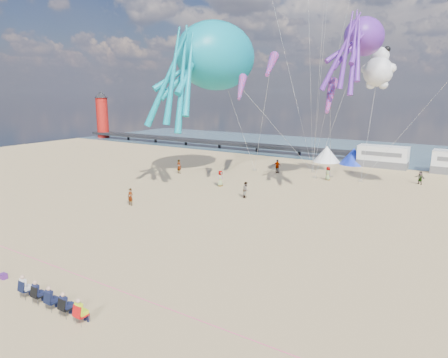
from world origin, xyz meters
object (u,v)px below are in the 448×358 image
sandbag_d (330,177)px  beachgoer_6 (220,178)px  tent_white (327,154)px  sandbag_a (255,170)px  kite_panda (378,72)px  beachgoer_0 (328,173)px  standing_person (130,197)px  kite_octopus_purple (364,37)px  kite_octopus_teal (216,56)px  windsock_left (271,65)px  sandbag_e (313,171)px  lighthouse (102,118)px  cooler_navy (72,306)px  windsock_mid (330,96)px  tent_blue (354,156)px  beachgoer_5 (179,166)px  beachgoer_4 (420,178)px  sandbag_b (315,177)px  motorhome_0 (383,157)px  sandbag_c (361,181)px  windsock_right (241,87)px  cooler_purple (3,276)px  beachgoer_3 (277,166)px  spectator_row (52,298)px

sandbag_d → beachgoer_6: bearing=-129.2°
tent_white → sandbag_a: 13.40m
kite_panda → beachgoer_0: bearing=-153.8°
standing_person → kite_octopus_purple: kite_octopus_purple is taller
beachgoer_0 → kite_octopus_teal: (-12.11, -5.85, 13.63)m
windsock_left → sandbag_e: bearing=53.4°
lighthouse → kite_panda: 65.31m
cooler_navy → kite_panda: 38.54m
windsock_left → windsock_mid: 8.75m
tent_blue → beachgoer_5: 25.55m
beachgoer_4 → sandbag_e: size_ratio=2.98×
beachgoer_4 → sandbag_a: beachgoer_4 is taller
kite_octopus_teal → windsock_mid: 14.89m
beachgoer_4 → sandbag_b: beachgoer_4 is taller
lighthouse → kite_octopus_teal: size_ratio=0.62×
cooler_navy → motorhome_0: bearing=84.1°
beachgoer_5 → sandbag_c: bearing=-152.2°
beachgoer_6 → sandbag_e: size_ratio=3.55×
sandbag_e → windsock_right: 17.08m
lighthouse → windsock_mid: (60.33, -23.41, 5.54)m
cooler_purple → windsock_right: size_ratio=0.08×
beachgoer_3 → windsock_mid: windsock_mid is taller
sandbag_a → windsock_mid: windsock_mid is taller
cooler_purple → kite_panda: size_ratio=0.07×
beachgoer_6 → kite_octopus_purple: (13.07, 6.51, 14.94)m
tent_blue → spectator_row: 48.12m
beachgoer_4 → windsock_left: bearing=-119.9°
cooler_purple → sandbag_c: bearing=73.3°
sandbag_c → beachgoer_4: bearing=23.3°
kite_octopus_teal → kite_octopus_purple: size_ratio=1.44×
sandbag_a → kite_octopus_teal: bearing=-108.1°
sandbag_b → kite_panda: bearing=5.6°
cooler_navy → kite_octopus_teal: (-10.93, 29.37, 14.31)m
beachgoer_6 → sandbag_a: beachgoer_6 is taller
sandbag_e → sandbag_c: bearing=-20.6°
sandbag_a → motorhome_0: bearing=41.0°
tent_white → kite_octopus_purple: 22.70m
beachgoer_3 → beachgoer_5: beachgoer_5 is taller
tent_white → kite_octopus_teal: bearing=-113.3°
cooler_navy → kite_octopus_teal: kite_octopus_teal is taller
sandbag_d → windsock_left: bearing=-131.7°
spectator_row → beachgoer_4: bearing=73.7°
cooler_navy → beachgoer_6: (-8.03, 25.69, 0.74)m
beachgoer_0 → kite_octopus_purple: 15.78m
windsock_left → windsock_mid: bearing=-37.4°
spectator_row → beachgoer_3: beachgoer_3 is taller
standing_person → kite_octopus_teal: bearing=87.4°
beachgoer_4 → windsock_left: 21.43m
kite_octopus_teal → lighthouse: bearing=167.9°
cooler_purple → standing_person: size_ratio=0.25×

